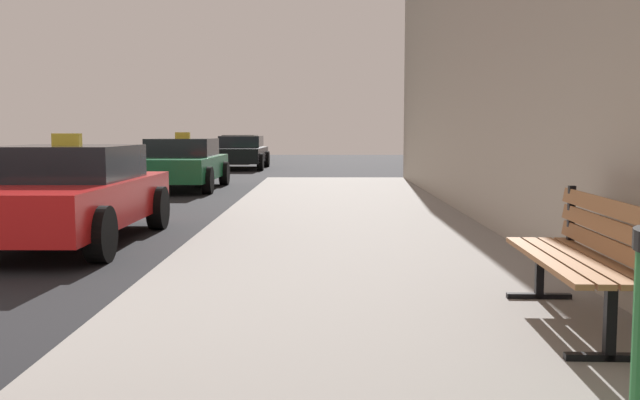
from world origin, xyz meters
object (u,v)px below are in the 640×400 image
at_px(bench, 584,250).
at_px(car_green, 182,163).
at_px(car_red, 64,194).
at_px(car_black, 241,152).
at_px(car_yellow, 240,148).

height_order(bench, car_green, car_green).
height_order(bench, car_red, car_red).
distance_m(car_red, car_black, 18.75).
distance_m(bench, car_green, 14.36).
xyz_separation_m(bench, car_yellow, (-5.87, 29.98, -0.02)).
bearing_deg(car_green, car_black, -91.89).
bearing_deg(car_yellow, car_red, 91.61).
bearing_deg(car_red, bench, 138.69).
bearing_deg(car_black, car_yellow, -82.90).
bearing_deg(bench, car_yellow, 103.03).
xyz_separation_m(car_black, car_yellow, (-0.83, 6.69, -0.00)).
relative_size(car_red, car_black, 0.97).
xyz_separation_m(car_green, car_yellow, (-0.50, 16.66, -0.00)).
relative_size(bench, car_yellow, 0.40).
height_order(car_red, car_green, same).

